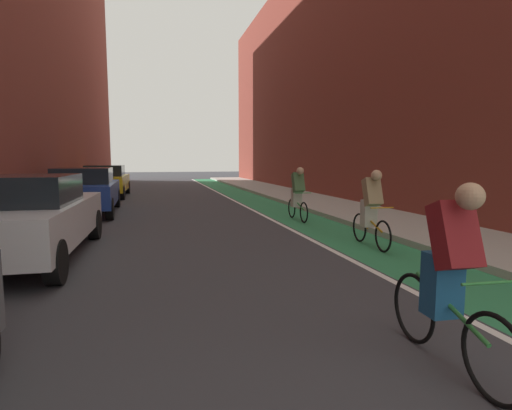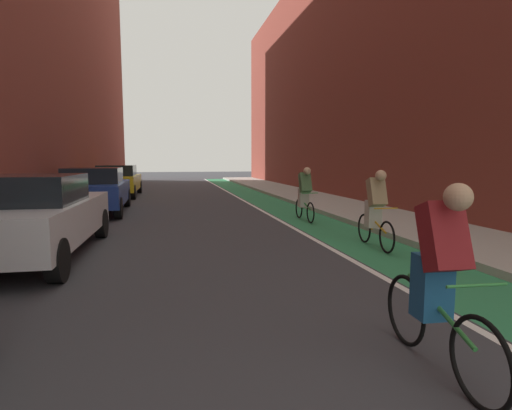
# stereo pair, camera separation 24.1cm
# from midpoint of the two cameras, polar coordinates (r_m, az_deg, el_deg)

# --- Properties ---
(ground_plane) EXTENTS (91.36, 91.36, 0.00)m
(ground_plane) POSITION_cam_midpoint_polar(r_m,az_deg,el_deg) (15.10, -8.89, -0.54)
(ground_plane) COLOR #38383D
(bike_lane_paint) EXTENTS (1.60, 41.53, 0.00)m
(bike_lane_paint) POSITION_cam_midpoint_polar(r_m,az_deg,el_deg) (17.57, 1.87, 0.51)
(bike_lane_paint) COLOR #2D8451
(bike_lane_paint) RESTS_ON ground
(lane_divider_stripe) EXTENTS (0.12, 41.53, 0.00)m
(lane_divider_stripe) POSITION_cam_midpoint_polar(r_m,az_deg,el_deg) (17.38, -1.02, 0.44)
(lane_divider_stripe) COLOR white
(lane_divider_stripe) RESTS_ON ground
(sidewalk_right) EXTENTS (2.71, 41.53, 0.14)m
(sidewalk_right) POSITION_cam_midpoint_polar(r_m,az_deg,el_deg) (18.20, 8.47, 0.86)
(sidewalk_right) COLOR #A8A59E
(sidewalk_right) RESTS_ON ground
(building_facade_right) EXTENTS (2.40, 37.53, 12.56)m
(building_facade_right) POSITION_cam_midpoint_polar(r_m,az_deg,el_deg) (21.43, 13.54, 18.28)
(building_facade_right) COLOR brown
(building_facade_right) RESTS_ON ground
(parked_sedan_white) EXTENTS (2.02, 4.66, 1.53)m
(parked_sedan_white) POSITION_cam_midpoint_polar(r_m,az_deg,el_deg) (8.40, -28.13, -1.30)
(parked_sedan_white) COLOR silver
(parked_sedan_white) RESTS_ON ground
(parked_sedan_blue) EXTENTS (2.09, 4.62, 1.53)m
(parked_sedan_blue) POSITION_cam_midpoint_polar(r_m,az_deg,el_deg) (14.67, -21.19, 1.99)
(parked_sedan_blue) COLOR navy
(parked_sedan_blue) RESTS_ON ground
(parked_sedan_yellow_cab) EXTENTS (1.97, 4.65, 1.53)m
(parked_sedan_yellow_cab) POSITION_cam_midpoint_polar(r_m,az_deg,el_deg) (20.95, -18.46, 3.29)
(parked_sedan_yellow_cab) COLOR yellow
(parked_sedan_yellow_cab) RESTS_ON ground
(cyclist_lead) EXTENTS (0.48, 1.73, 1.62)m
(cyclist_lead) POSITION_cam_midpoint_polar(r_m,az_deg,el_deg) (3.83, 25.95, -9.24)
(cyclist_lead) COLOR black
(cyclist_lead) RESTS_ON ground
(cyclist_mid) EXTENTS (0.48, 1.68, 1.60)m
(cyclist_mid) POSITION_cam_midpoint_polar(r_m,az_deg,el_deg) (8.67, 17.15, -0.49)
(cyclist_mid) COLOR black
(cyclist_mid) RESTS_ON ground
(cyclist_trailing) EXTENTS (0.48, 1.65, 1.58)m
(cyclist_trailing) POSITION_cam_midpoint_polar(r_m,az_deg,el_deg) (12.10, 7.38, 1.79)
(cyclist_trailing) COLOR black
(cyclist_trailing) RESTS_ON ground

